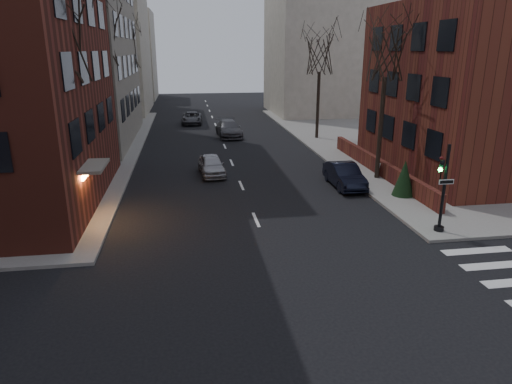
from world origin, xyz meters
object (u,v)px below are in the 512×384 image
at_px(car_lane_silver, 211,165).
at_px(parked_sedan, 344,175).
at_px(car_lane_far, 192,118).
at_px(sandwich_board, 380,169).
at_px(streetlamp_near, 108,111).
at_px(tree_right_b, 320,55).
at_px(tree_left_a, 57,40).
at_px(evergreen_shrub, 404,178).
at_px(streetlamp_far, 137,87).
at_px(car_lane_gray, 229,129).
at_px(tree_left_b, 101,36).
at_px(tree_right_a, 387,50).
at_px(tree_left_c, 126,49).
at_px(traffic_signal, 442,194).

bearing_deg(car_lane_silver, parked_sedan, -31.32).
distance_m(car_lane_far, sandwich_board, 27.34).
bearing_deg(streetlamp_near, tree_right_b, 30.47).
distance_m(tree_left_a, car_lane_far, 30.66).
xyz_separation_m(car_lane_far, evergreen_shrub, (11.32, -28.78, 0.51)).
xyz_separation_m(tree_left_a, car_lane_far, (6.24, 28.99, -7.82)).
xyz_separation_m(streetlamp_far, car_lane_silver, (6.53, -21.18, -3.57)).
distance_m(car_lane_silver, car_lane_gray, 13.93).
relative_size(tree_left_a, car_lane_far, 2.18).
height_order(tree_left_b, car_lane_silver, tree_left_b).
distance_m(tree_right_a, streetlamp_near, 17.87).
xyz_separation_m(tree_left_b, tree_left_c, (0.00, 14.00, -0.88)).
height_order(tree_left_c, car_lane_gray, tree_left_c).
bearing_deg(sandwich_board, parked_sedan, -146.69).
height_order(tree_left_b, streetlamp_near, tree_left_b).
distance_m(tree_right_a, car_lane_silver, 13.10).
bearing_deg(car_lane_gray, tree_right_a, -67.46).
bearing_deg(traffic_signal, car_lane_silver, 129.09).
distance_m(tree_left_b, car_lane_gray, 15.21).
bearing_deg(traffic_signal, car_lane_far, 107.16).
relative_size(streetlamp_far, parked_sedan, 1.44).
distance_m(tree_left_b, tree_right_a, 19.35).
bearing_deg(car_lane_silver, evergreen_shrub, -36.78).
height_order(tree_right_a, car_lane_gray, tree_right_a).
relative_size(traffic_signal, parked_sedan, 0.92).
xyz_separation_m(streetlamp_far, parked_sedan, (14.40, -25.18, -3.52)).
relative_size(car_lane_far, evergreen_shrub, 2.32).
xyz_separation_m(tree_right_b, sandwich_board, (0.33, -13.73, -6.97)).
bearing_deg(parked_sedan, tree_left_a, -169.33).
bearing_deg(tree_left_c, traffic_signal, -61.64).
bearing_deg(tree_right_b, tree_right_a, -90.00).
height_order(tree_right_a, parked_sedan, tree_right_a).
xyz_separation_m(traffic_signal, streetlamp_near, (-16.14, 13.01, 2.33)).
bearing_deg(evergreen_shrub, car_lane_far, 111.46).
distance_m(tree_left_a, sandwich_board, 20.03).
bearing_deg(tree_right_a, evergreen_shrub, -90.70).
bearing_deg(tree_right_a, parked_sedan, -155.53).
bearing_deg(tree_left_b, tree_right_a, -24.44).
relative_size(tree_right_b, car_lane_silver, 2.33).
distance_m(traffic_signal, tree_right_a, 10.92).
xyz_separation_m(tree_left_b, sandwich_board, (17.93, -7.73, -8.30)).
bearing_deg(car_lane_silver, car_lane_gray, 75.42).
bearing_deg(streetlamp_far, parked_sedan, -60.24).
bearing_deg(parked_sedan, tree_right_a, 24.51).
height_order(tree_left_a, parked_sedan, tree_left_a).
bearing_deg(tree_left_a, tree_left_c, 90.00).
bearing_deg(tree_left_c, streetlamp_far, 73.30).
bearing_deg(car_lane_silver, streetlamp_near, 165.37).
xyz_separation_m(tree_right_b, car_lane_far, (-11.36, 10.99, -6.93)).
bearing_deg(car_lane_far, streetlamp_far, -167.21).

